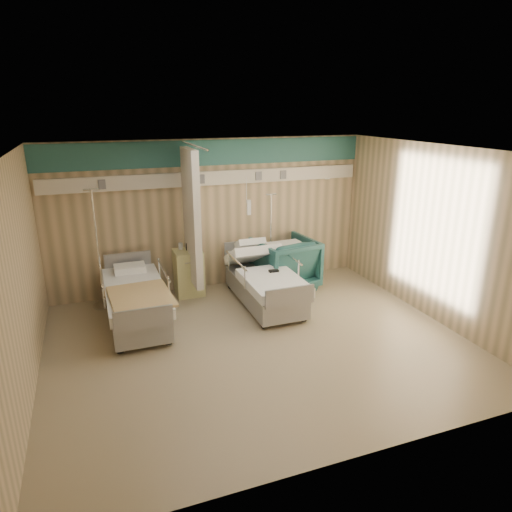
{
  "coord_description": "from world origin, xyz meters",
  "views": [
    {
      "loc": [
        -2.11,
        -5.63,
        3.35
      ],
      "look_at": [
        0.18,
        0.6,
        1.16
      ],
      "focal_mm": 32.0,
      "sensor_mm": 36.0,
      "label": 1
    }
  ],
  "objects_px": {
    "bed_right": "(264,287)",
    "iv_stand_left": "(102,284)",
    "bedside_cabinet": "(189,273)",
    "bed_left": "(136,305)",
    "visitor_armchair": "(285,263)",
    "iv_stand_right": "(270,264)"
  },
  "relations": [
    {
      "from": "bed_right",
      "to": "iv_stand_left",
      "type": "distance_m",
      "value": 2.82
    },
    {
      "from": "bedside_cabinet",
      "to": "iv_stand_left",
      "type": "xyz_separation_m",
      "value": [
        -1.53,
        -0.02,
        -0.0
      ]
    },
    {
      "from": "bed_left",
      "to": "visitor_armchair",
      "type": "relative_size",
      "value": 2.0
    },
    {
      "from": "iv_stand_right",
      "to": "iv_stand_left",
      "type": "distance_m",
      "value": 3.18
    },
    {
      "from": "bed_left",
      "to": "iv_stand_right",
      "type": "distance_m",
      "value": 2.87
    },
    {
      "from": "bedside_cabinet",
      "to": "iv_stand_left",
      "type": "bearing_deg",
      "value": -179.16
    },
    {
      "from": "bed_right",
      "to": "visitor_armchair",
      "type": "distance_m",
      "value": 0.9
    },
    {
      "from": "visitor_armchair",
      "to": "iv_stand_right",
      "type": "relative_size",
      "value": 0.61
    },
    {
      "from": "iv_stand_right",
      "to": "iv_stand_left",
      "type": "bearing_deg",
      "value": -178.44
    },
    {
      "from": "bed_left",
      "to": "bedside_cabinet",
      "type": "relative_size",
      "value": 2.54
    },
    {
      "from": "visitor_armchair",
      "to": "iv_stand_right",
      "type": "height_order",
      "value": "iv_stand_right"
    },
    {
      "from": "bed_right",
      "to": "bedside_cabinet",
      "type": "relative_size",
      "value": 2.54
    },
    {
      "from": "bed_right",
      "to": "iv_stand_right",
      "type": "xyz_separation_m",
      "value": [
        0.5,
        0.96,
        0.05
      ]
    },
    {
      "from": "iv_stand_right",
      "to": "iv_stand_left",
      "type": "relative_size",
      "value": 0.86
    },
    {
      "from": "visitor_armchair",
      "to": "bed_left",
      "type": "bearing_deg",
      "value": 4.33
    },
    {
      "from": "bedside_cabinet",
      "to": "visitor_armchair",
      "type": "bearing_deg",
      "value": -9.46
    },
    {
      "from": "bed_right",
      "to": "iv_stand_left",
      "type": "xyz_separation_m",
      "value": [
        -2.68,
        0.88,
        0.11
      ]
    },
    {
      "from": "bed_right",
      "to": "bedside_cabinet",
      "type": "distance_m",
      "value": 1.46
    },
    {
      "from": "bed_left",
      "to": "iv_stand_left",
      "type": "distance_m",
      "value": 1.01
    },
    {
      "from": "bed_left",
      "to": "iv_stand_right",
      "type": "height_order",
      "value": "iv_stand_right"
    },
    {
      "from": "bed_right",
      "to": "bed_left",
      "type": "xyz_separation_m",
      "value": [
        -2.2,
        0.0,
        0.0
      ]
    },
    {
      "from": "bedside_cabinet",
      "to": "iv_stand_left",
      "type": "relative_size",
      "value": 0.41
    }
  ]
}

